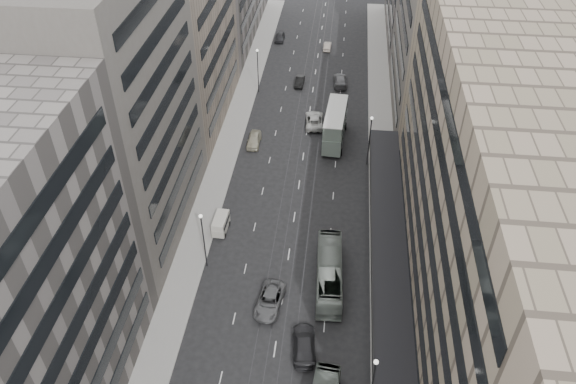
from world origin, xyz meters
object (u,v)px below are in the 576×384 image
at_px(bus_far, 329,273).
at_px(panel_van, 221,223).
at_px(double_decker, 335,125).
at_px(sedan_2, 270,301).

distance_m(bus_far, panel_van, 16.20).
height_order(double_decker, panel_van, double_decker).
height_order(double_decker, sedan_2, double_decker).
bearing_deg(sedan_2, double_decker, 87.13).
relative_size(double_decker, panel_van, 2.88).
relative_size(bus_far, sedan_2, 2.07).
distance_m(bus_far, double_decker, 29.82).
xyz_separation_m(bus_far, sedan_2, (-6.46, -4.13, -0.88)).
bearing_deg(bus_far, panel_van, -29.91).
bearing_deg(panel_van, double_decker, 60.85).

